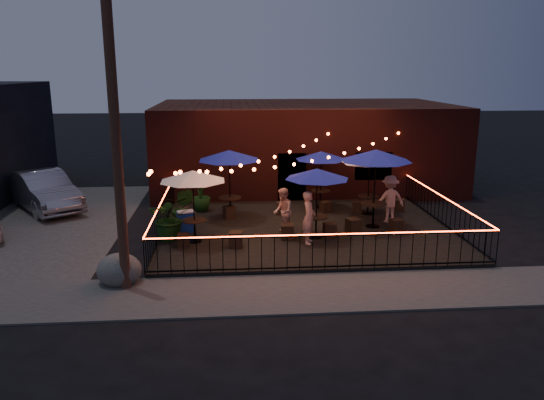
{
  "coord_description": "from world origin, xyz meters",
  "views": [
    {
      "loc": [
        -2.61,
        -15.86,
        5.66
      ],
      "look_at": [
        -1.12,
        2.73,
        1.01
      ],
      "focal_mm": 35.0,
      "sensor_mm": 36.0,
      "label": 1
    }
  ],
  "objects_px": {
    "cafe_table_1": "(229,156)",
    "cafe_table_5": "(370,159)",
    "boulder": "(119,270)",
    "cafe_table_2": "(317,175)",
    "cafe_table_3": "(321,156)",
    "cafe_table_4": "(376,156)",
    "utility_pole": "(116,138)",
    "cafe_table_0": "(193,177)",
    "cooler": "(186,221)"
  },
  "relations": [
    {
      "from": "cafe_table_4",
      "to": "boulder",
      "type": "height_order",
      "value": "cafe_table_4"
    },
    {
      "from": "cafe_table_0",
      "to": "cafe_table_1",
      "type": "relative_size",
      "value": 0.93
    },
    {
      "from": "cafe_table_3",
      "to": "cafe_table_5",
      "type": "bearing_deg",
      "value": -34.82
    },
    {
      "from": "cafe_table_3",
      "to": "cafe_table_5",
      "type": "relative_size",
      "value": 0.97
    },
    {
      "from": "cafe_table_0",
      "to": "utility_pole",
      "type": "bearing_deg",
      "value": -115.4
    },
    {
      "from": "cafe_table_5",
      "to": "boulder",
      "type": "height_order",
      "value": "cafe_table_5"
    },
    {
      "from": "utility_pole",
      "to": "cooler",
      "type": "xyz_separation_m",
      "value": [
        1.24,
        4.45,
        -3.47
      ]
    },
    {
      "from": "cafe_table_4",
      "to": "cooler",
      "type": "distance_m",
      "value": 6.95
    },
    {
      "from": "cafe_table_1",
      "to": "cooler",
      "type": "relative_size",
      "value": 4.06
    },
    {
      "from": "cafe_table_1",
      "to": "boulder",
      "type": "xyz_separation_m",
      "value": [
        -2.99,
        -5.81,
        -2.11
      ]
    },
    {
      "from": "utility_pole",
      "to": "cafe_table_1",
      "type": "bearing_deg",
      "value": 65.82
    },
    {
      "from": "cafe_table_5",
      "to": "boulder",
      "type": "xyz_separation_m",
      "value": [
        -8.31,
        -5.91,
        -1.89
      ]
    },
    {
      "from": "cafe_table_1",
      "to": "cafe_table_5",
      "type": "distance_m",
      "value": 5.33
    },
    {
      "from": "cafe_table_5",
      "to": "cafe_table_1",
      "type": "bearing_deg",
      "value": -179.01
    },
    {
      "from": "utility_pole",
      "to": "cooler",
      "type": "distance_m",
      "value": 5.77
    },
    {
      "from": "cafe_table_3",
      "to": "cafe_table_4",
      "type": "xyz_separation_m",
      "value": [
        1.43,
        -2.84,
        0.44
      ]
    },
    {
      "from": "cafe_table_0",
      "to": "cafe_table_2",
      "type": "relative_size",
      "value": 1.21
    },
    {
      "from": "cafe_table_5",
      "to": "boulder",
      "type": "distance_m",
      "value": 10.37
    },
    {
      "from": "cafe_table_0",
      "to": "cafe_table_1",
      "type": "bearing_deg",
      "value": 67.33
    },
    {
      "from": "cafe_table_1",
      "to": "cafe_table_3",
      "type": "distance_m",
      "value": 3.87
    },
    {
      "from": "boulder",
      "to": "cafe_table_4",
      "type": "bearing_deg",
      "value": 27.66
    },
    {
      "from": "boulder",
      "to": "cafe_table_0",
      "type": "bearing_deg",
      "value": 58.92
    },
    {
      "from": "cooler",
      "to": "boulder",
      "type": "height_order",
      "value": "cooler"
    },
    {
      "from": "cafe_table_1",
      "to": "cafe_table_2",
      "type": "distance_m",
      "value": 3.9
    },
    {
      "from": "cafe_table_1",
      "to": "cafe_table_4",
      "type": "height_order",
      "value": "cafe_table_4"
    },
    {
      "from": "cafe_table_3",
      "to": "boulder",
      "type": "height_order",
      "value": "cafe_table_3"
    },
    {
      "from": "cafe_table_2",
      "to": "cafe_table_4",
      "type": "height_order",
      "value": "cafe_table_4"
    },
    {
      "from": "cafe_table_0",
      "to": "cooler",
      "type": "bearing_deg",
      "value": 108.71
    },
    {
      "from": "cafe_table_2",
      "to": "cafe_table_3",
      "type": "height_order",
      "value": "cafe_table_2"
    },
    {
      "from": "cafe_table_2",
      "to": "cooler",
      "type": "xyz_separation_m",
      "value": [
        -4.37,
        0.95,
        -1.76
      ]
    },
    {
      "from": "cafe_table_2",
      "to": "boulder",
      "type": "xyz_separation_m",
      "value": [
        -5.84,
        -3.16,
        -1.89
      ]
    },
    {
      "from": "cafe_table_0",
      "to": "cafe_table_5",
      "type": "distance_m",
      "value": 7.09
    },
    {
      "from": "cafe_table_5",
      "to": "cafe_table_3",
      "type": "bearing_deg",
      "value": 145.18
    },
    {
      "from": "cafe_table_0",
      "to": "cafe_table_3",
      "type": "xyz_separation_m",
      "value": [
        4.82,
        4.03,
        -0.06
      ]
    },
    {
      "from": "cafe_table_2",
      "to": "cafe_table_5",
      "type": "bearing_deg",
      "value": 48.04
    },
    {
      "from": "utility_pole",
      "to": "cafe_table_1",
      "type": "distance_m",
      "value": 6.9
    },
    {
      "from": "utility_pole",
      "to": "cooler",
      "type": "bearing_deg",
      "value": 74.47
    },
    {
      "from": "cafe_table_1",
      "to": "cafe_table_4",
      "type": "distance_m",
      "value": 5.33
    },
    {
      "from": "cafe_table_2",
      "to": "cafe_table_5",
      "type": "relative_size",
      "value": 0.83
    },
    {
      "from": "cafe_table_0",
      "to": "cafe_table_2",
      "type": "distance_m",
      "value": 4.01
    },
    {
      "from": "cafe_table_1",
      "to": "cafe_table_5",
      "type": "bearing_deg",
      "value": 0.99
    },
    {
      "from": "cafe_table_0",
      "to": "cafe_table_5",
      "type": "relative_size",
      "value": 1.0
    },
    {
      "from": "cafe_table_0",
      "to": "boulder",
      "type": "relative_size",
      "value": 2.74
    },
    {
      "from": "cafe_table_2",
      "to": "cooler",
      "type": "bearing_deg",
      "value": 167.7
    },
    {
      "from": "utility_pole",
      "to": "cafe_table_5",
      "type": "bearing_deg",
      "value": 37.68
    },
    {
      "from": "cafe_table_4",
      "to": "cafe_table_1",
      "type": "bearing_deg",
      "value": 162.68
    },
    {
      "from": "cafe_table_2",
      "to": "cafe_table_5",
      "type": "xyz_separation_m",
      "value": [
        2.47,
        2.75,
        0.01
      ]
    },
    {
      "from": "cafe_table_2",
      "to": "utility_pole",
      "type": "bearing_deg",
      "value": -148.1
    },
    {
      "from": "cooler",
      "to": "boulder",
      "type": "relative_size",
      "value": 0.73
    },
    {
      "from": "utility_pole",
      "to": "cafe_table_2",
      "type": "relative_size",
      "value": 3.41
    }
  ]
}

